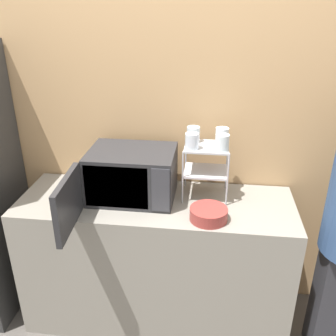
# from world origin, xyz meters

# --- Properties ---
(wall_back) EXTENTS (8.00, 0.06, 2.60)m
(wall_back) POSITION_xyz_m (0.00, 0.61, 1.30)
(wall_back) COLOR tan
(wall_back) RESTS_ON ground_plane
(counter) EXTENTS (1.67, 0.57, 0.89)m
(counter) POSITION_xyz_m (0.00, 0.29, 0.45)
(counter) COLOR gray
(counter) RESTS_ON ground_plane
(microwave) EXTENTS (0.54, 0.78, 0.30)m
(microwave) POSITION_xyz_m (-0.16, 0.31, 1.04)
(microwave) COLOR #262628
(microwave) RESTS_ON counter
(dish_rack) EXTENTS (0.27, 0.23, 0.33)m
(dish_rack) POSITION_xyz_m (0.29, 0.40, 1.13)
(dish_rack) COLOR #B2B2B7
(dish_rack) RESTS_ON counter
(glass_front_left) EXTENTS (0.08, 0.08, 0.09)m
(glass_front_left) POSITION_xyz_m (0.21, 0.34, 1.27)
(glass_front_left) COLOR silver
(glass_front_left) RESTS_ON dish_rack
(glass_back_right) EXTENTS (0.08, 0.08, 0.09)m
(glass_back_right) POSITION_xyz_m (0.38, 0.46, 1.27)
(glass_back_right) COLOR silver
(glass_back_right) RESTS_ON dish_rack
(glass_front_right) EXTENTS (0.08, 0.08, 0.09)m
(glass_front_right) POSITION_xyz_m (0.38, 0.34, 1.27)
(glass_front_right) COLOR silver
(glass_front_right) RESTS_ON dish_rack
(glass_back_left) EXTENTS (0.08, 0.08, 0.09)m
(glass_back_left) POSITION_xyz_m (0.21, 0.45, 1.27)
(glass_back_left) COLOR silver
(glass_back_left) RESTS_ON dish_rack
(bowl) EXTENTS (0.21, 0.21, 0.07)m
(bowl) POSITION_xyz_m (0.32, 0.12, 0.93)
(bowl) COLOR maroon
(bowl) RESTS_ON counter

